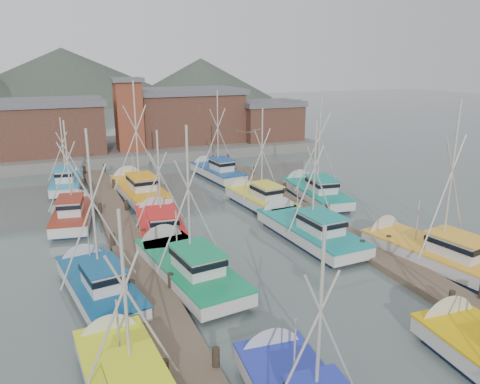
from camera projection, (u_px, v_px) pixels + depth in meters
name	position (u px, v px, depth m)	size (l,w,h in m)	color
ground	(259.00, 261.00, 28.44)	(260.00, 260.00, 0.00)	#536460
dock_left	(132.00, 251.00, 29.41)	(2.30, 46.00, 1.50)	brown
dock_right	(323.00, 222.00, 34.54)	(2.30, 46.00, 1.50)	brown
quay	(141.00, 148.00, 61.16)	(44.00, 16.00, 1.20)	slate
shed_left	(48.00, 126.00, 54.32)	(12.72, 8.48, 6.20)	brown
shed_center	(185.00, 115.00, 62.23)	(14.84, 9.54, 6.90)	brown
shed_right	(269.00, 120.00, 63.83)	(8.48, 6.36, 5.20)	brown
lookout_tower	(129.00, 114.00, 55.51)	(3.60, 3.60, 8.50)	brown
distant_hills	(38.00, 102.00, 132.72)	(175.00, 140.00, 42.00)	#444D40
boat_2	(128.00, 383.00, 16.76)	(3.40, 8.95, 8.16)	#0F1C34
boat_4	(185.00, 265.00, 26.27)	(4.38, 10.31, 9.59)	#0F1C34
boat_5	(305.00, 229.00, 31.91)	(3.73, 10.13, 9.04)	#0F1C34
boat_6	(97.00, 283.00, 24.25)	(3.92, 8.90, 9.49)	#0F1C34
boat_7	(430.00, 252.00, 28.12)	(4.77, 10.26, 10.71)	#0F1C34
boat_8	(160.00, 226.00, 32.39)	(3.93, 9.56, 8.29)	#0F1C34
boat_9	(257.00, 199.00, 38.75)	(3.51, 8.61, 8.85)	#0F1C34
boat_10	(74.00, 213.00, 35.26)	(3.80, 8.59, 8.36)	#0F1C34
boat_11	(314.00, 191.00, 41.00)	(4.12, 9.52, 10.28)	#0F1C34
boat_12	(137.00, 188.00, 41.86)	(4.44, 10.30, 11.12)	#0F1C34
boat_13	(215.00, 171.00, 48.23)	(3.78, 8.76, 9.61)	#0F1C34
boat_14	(67.00, 182.00, 44.10)	(3.40, 8.28, 7.41)	#0F1C34
gull_near	(248.00, 131.00, 25.29)	(1.55, 0.63, 0.24)	gray
gull_far	(292.00, 101.00, 32.32)	(1.55, 0.63, 0.24)	gray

